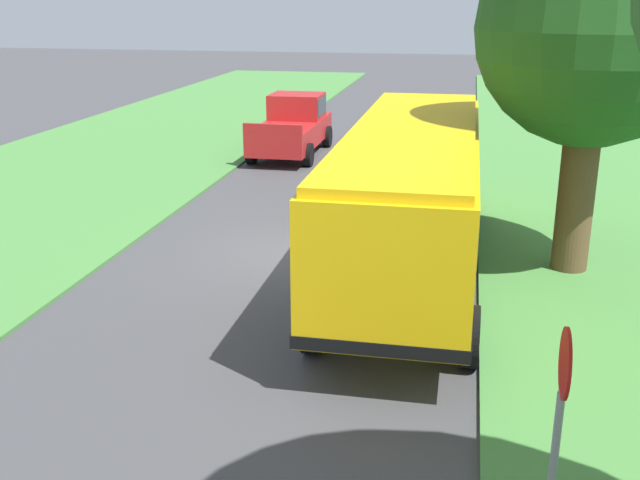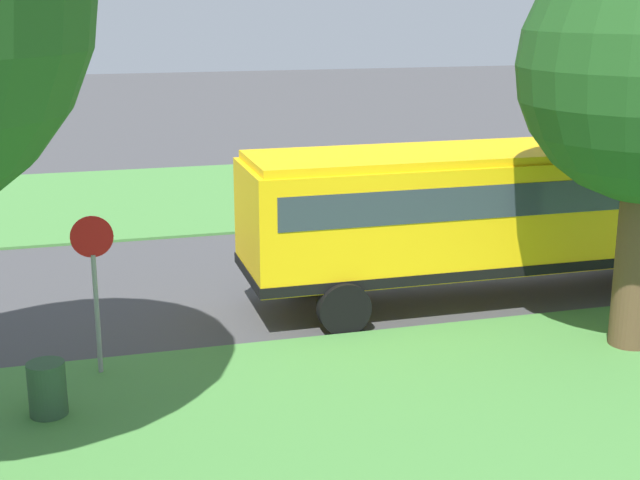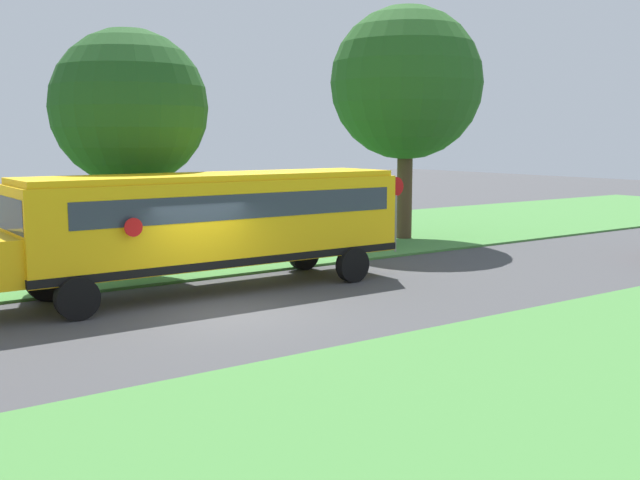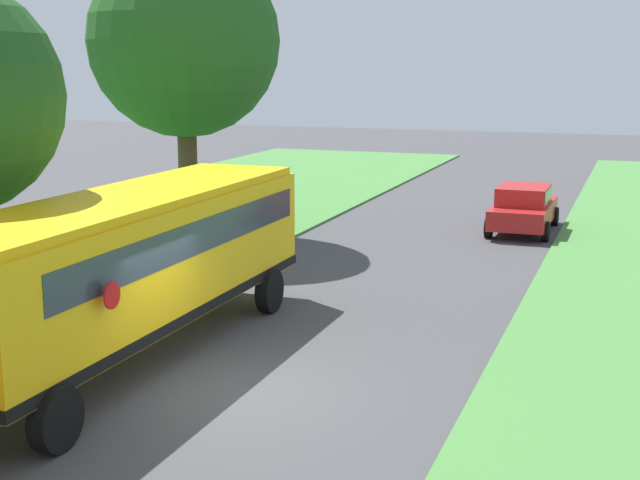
{
  "view_description": "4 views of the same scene",
  "coord_description": "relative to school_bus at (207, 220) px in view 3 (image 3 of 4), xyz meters",
  "views": [
    {
      "loc": [
        -3.59,
        15.73,
        5.63
      ],
      "look_at": [
        -0.97,
        2.5,
        1.17
      ],
      "focal_mm": 42.0,
      "sensor_mm": 36.0,
      "label": 1
    },
    {
      "loc": [
        -18.79,
        9.43,
        6.04
      ],
      "look_at": [
        -2.15,
        4.79,
        1.39
      ],
      "focal_mm": 50.0,
      "sensor_mm": 36.0,
      "label": 2
    },
    {
      "loc": [
        15.39,
        -8.16,
        4.1
      ],
      "look_at": [
        -2.7,
        4.63,
        1.07
      ],
      "focal_mm": 42.0,
      "sensor_mm": 36.0,
      "label": 3
    },
    {
      "loc": [
        6.5,
        -13.23,
        5.62
      ],
      "look_at": [
        -0.1,
        4.83,
        1.75
      ],
      "focal_mm": 50.0,
      "sensor_mm": 36.0,
      "label": 4
    }
  ],
  "objects": [
    {
      "name": "oak_tree_beside_bus",
      "position": [
        -3.26,
        -0.85,
        3.09
      ],
      "size": [
        4.56,
        4.56,
        7.26
      ],
      "color": "brown",
      "rests_on": "ground"
    },
    {
      "name": "school_bus",
      "position": [
        0.0,
        0.0,
        0.0
      ],
      "size": [
        2.85,
        12.42,
        3.16
      ],
      "color": "yellow",
      "rests_on": "ground"
    },
    {
      "name": "trash_bin",
      "position": [
        -3.44,
        9.23,
        -1.47
      ],
      "size": [
        0.56,
        0.56,
        0.9
      ],
      "primitive_type": "cylinder",
      "color": "#2D4C33",
      "rests_on": "ground"
    },
    {
      "name": "grass_far_side",
      "position": [
        11.56,
        -0.82,
        -1.89
      ],
      "size": [
        10.0,
        80.0,
        0.07
      ],
      "primitive_type": "cube",
      "color": "#47843D",
      "rests_on": "ground"
    },
    {
      "name": "grass_verge",
      "position": [
        -7.44,
        -0.82,
        -1.88
      ],
      "size": [
        12.0,
        80.0,
        0.08
      ],
      "primitive_type": "cube",
      "color": "#47843D",
      "rests_on": "ground"
    },
    {
      "name": "ground_plane",
      "position": [
        2.56,
        -0.82,
        -1.92
      ],
      "size": [
        120.0,
        120.0,
        0.0
      ],
      "primitive_type": "plane",
      "color": "#424244"
    },
    {
      "name": "oak_tree_roadside_mid",
      "position": [
        -4.78,
        11.21,
        4.34
      ],
      "size": [
        6.03,
        6.03,
        9.27
      ],
      "color": "#4C3826",
      "rests_on": "ground"
    },
    {
      "name": "stop_sign",
      "position": [
        -2.04,
        8.43,
        -0.19
      ],
      "size": [
        0.08,
        0.68,
        2.74
      ],
      "color": "gray",
      "rests_on": "ground"
    }
  ]
}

